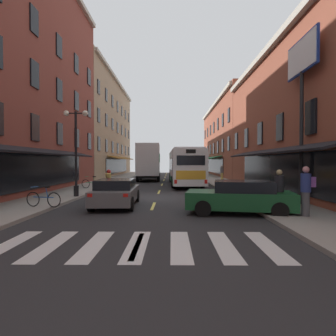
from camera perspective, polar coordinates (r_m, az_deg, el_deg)
name	(u,v)px	position (r m, az deg, el deg)	size (l,w,h in m)	color
ground_plane	(157,198)	(17.39, -2.22, -5.97)	(34.80, 80.00, 0.10)	#28282B
lane_centre_dashes	(157,198)	(17.14, -2.26, -5.89)	(0.14, 73.90, 0.01)	#DBCC4C
crosswalk_near	(137,245)	(7.59, -6.15, -15.00)	(7.10, 2.80, 0.01)	silver
sidewalk_left	(60,196)	(18.63, -20.74, -5.19)	(3.00, 80.00, 0.14)	gray
sidewalk_right	(255,196)	(18.07, 16.90, -5.36)	(3.00, 80.00, 0.14)	gray
storefront_row_left	(3,93)	(24.61, -30.03, 12.81)	(9.44, 79.90, 16.74)	brown
billboard_sign	(302,76)	(15.57, 25.09, 16.20)	(0.40, 3.04, 7.83)	black
transit_bus	(184,166)	(26.80, 3.29, 0.32)	(2.92, 12.27, 3.25)	white
box_truck	(149,163)	(32.12, -3.85, 1.09)	(2.63, 6.96, 4.05)	white
sedan_near	(116,192)	(13.97, -10.25, -4.77)	(2.03, 4.40, 1.30)	#515154
sedan_mid	(152,172)	(41.32, -3.19, -0.77)	(2.11, 4.31, 1.36)	navy
sedan_far	(240,197)	(12.07, 14.17, -5.61)	(4.47, 2.52, 1.35)	#144723
motorcycle_rider	(109,185)	(18.06, -11.69, -3.31)	(0.62, 2.07, 1.66)	black
bicycle_near	(44,199)	(13.80, -23.52, -5.64)	(1.69, 0.53, 0.91)	black
bicycle_mid	(92,184)	(22.29, -14.87, -3.00)	(1.68, 0.55, 0.91)	black
pedestrian_near	(306,190)	(11.64, 25.80, -3.90)	(0.52, 0.40, 1.82)	#4C4C51
pedestrian_mid	(279,191)	(12.04, 21.24, -4.20)	(0.36, 0.36, 1.69)	#33663F
pedestrian_far	(222,172)	(32.16, 10.69, -0.86)	(0.36, 0.36, 1.63)	#B29947
street_lamp_twin	(76,149)	(17.37, -17.84, 3.68)	(1.42, 0.32, 4.94)	black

